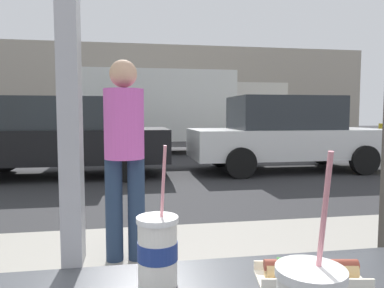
# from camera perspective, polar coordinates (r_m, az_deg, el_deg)

# --- Properties ---
(ground_plane) EXTENTS (60.00, 60.00, 0.00)m
(ground_plane) POSITION_cam_1_polar(r_m,az_deg,el_deg) (8.96, -10.43, -3.83)
(ground_plane) COLOR #2D2D30
(building_facade_far) EXTENTS (28.00, 1.20, 5.17)m
(building_facade_far) POSITION_cam_1_polar(r_m,az_deg,el_deg) (21.12, -10.06, 8.02)
(building_facade_far) COLOR #A89E8E
(building_facade_far) RESTS_ON ground
(soda_cup_left) EXTENTS (0.09, 0.09, 0.31)m
(soda_cup_left) POSITION_cam_1_polar(r_m,az_deg,el_deg) (0.84, -5.38, -16.07)
(soda_cup_left) COLOR silver
(soda_cup_left) RESTS_ON window_counter
(hotdog_tray_near) EXTENTS (0.25, 0.14, 0.05)m
(hotdog_tray_near) POSITION_cam_1_polar(r_m,az_deg,el_deg) (0.91, 17.97, -18.37)
(hotdog_tray_near) COLOR silver
(hotdog_tray_near) RESTS_ON window_counter
(parked_car_black) EXTENTS (4.47, 1.91, 1.66)m
(parked_car_black) POSITION_cam_1_polar(r_m,az_deg,el_deg) (8.15, -19.99, 1.10)
(parked_car_black) COLOR black
(parked_car_black) RESTS_ON ground
(parked_car_white) EXTENTS (4.48, 1.94, 1.71)m
(parked_car_white) POSITION_cam_1_polar(r_m,az_deg,el_deg) (8.77, 14.43, 1.59)
(parked_car_white) COLOR silver
(parked_car_white) RESTS_ON ground
(box_truck) EXTENTS (7.00, 2.44, 2.73)m
(box_truck) POSITION_cam_1_polar(r_m,az_deg,el_deg) (12.65, -2.49, 5.60)
(box_truck) COLOR silver
(box_truck) RESTS_ON ground
(pedestrian) EXTENTS (0.32, 0.32, 1.63)m
(pedestrian) POSITION_cam_1_polar(r_m,az_deg,el_deg) (3.01, -10.48, -0.47)
(pedestrian) COLOR #21314C
(pedestrian) RESTS_ON sidewalk_strip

